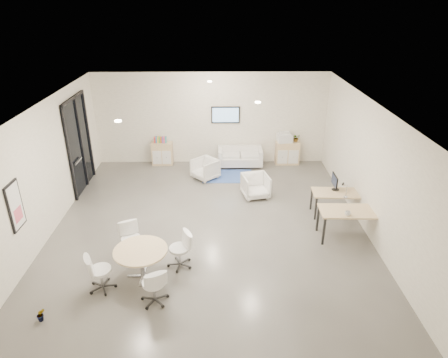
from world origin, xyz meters
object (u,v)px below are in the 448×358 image
sideboard_left (162,154)px  armchair_right (256,185)px  round_table (141,253)px  loveseat (240,157)px  desk_front (350,213)px  desk_rear (336,194)px  armchair_left (205,168)px  sideboard_right (287,153)px

sideboard_left → armchair_right: 4.01m
sideboard_left → round_table: bearing=-86.8°
loveseat → desk_front: bearing=-62.3°
desk_rear → armchair_left: bearing=149.4°
armchair_left → round_table: 5.18m
desk_rear → loveseat: bearing=128.1°
armchair_left → armchair_right: (1.54, -1.32, 0.01)m
loveseat → desk_front: desk_front is taller
sideboard_left → armchair_right: bearing=-39.6°
sideboard_right → armchair_right: (-1.34, -2.54, -0.03)m
armchair_left → desk_rear: armchair_left is taller
loveseat → round_table: size_ratio=1.35×
desk_rear → sideboard_right: bearing=104.6°
sideboard_left → armchair_right: (3.09, -2.55, -0.02)m
sideboard_right → armchair_right: size_ratio=1.08×
sideboard_left → round_table: size_ratio=0.72×
sideboard_right → desk_rear: 3.71m
desk_front → round_table: bearing=-161.3°
desk_front → round_table: size_ratio=1.30×
sideboard_left → sideboard_right: (4.43, -0.01, 0.01)m
armchair_right → armchair_left: bearing=127.3°
armchair_left → desk_front: 5.09m
sideboard_left → desk_rear: sideboard_left is taller
sideboard_right → armchair_left: sideboard_right is taller
desk_rear → armchair_right: bearing=155.6°
desk_front → desk_rear: bearing=91.8°
sideboard_left → desk_front: bearing=-42.7°
armchair_left → sideboard_left: bearing=-171.9°
loveseat → armchair_right: armchair_right is taller
sideboard_left → desk_front: 7.06m
loveseat → sideboard_left: bearing=176.3°
armchair_left → desk_rear: (3.63, -2.41, 0.23)m
loveseat → armchair_right: 2.41m
armchair_left → desk_front: (3.63, -3.56, 0.31)m
sideboard_right → armchair_left: 3.13m
sideboard_right → desk_rear: size_ratio=0.63×
sideboard_right → desk_rear: sideboard_right is taller
desk_rear → round_table: size_ratio=1.17×
sideboard_left → armchair_right: size_ratio=1.06×
armchair_left → sideboard_right: bearing=69.4°
round_table → armchair_right: bearing=53.5°
sideboard_right → loveseat: sideboard_right is taller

